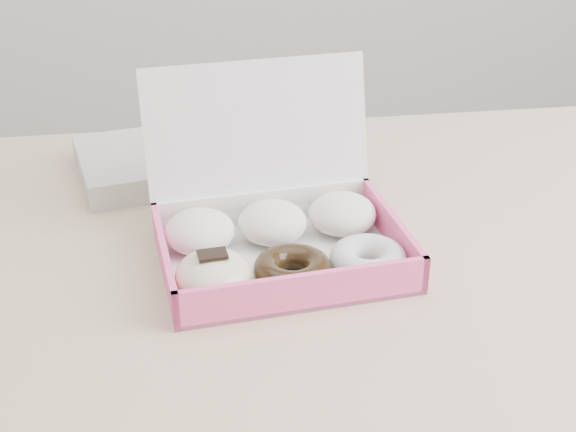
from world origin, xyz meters
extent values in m
cube|color=tan|center=(0.00, 0.00, 0.73)|extent=(1.20, 0.80, 0.04)
cylinder|color=tan|center=(0.55, 0.35, 0.35)|extent=(0.05, 0.05, 0.71)
cube|color=white|center=(-0.07, -0.06, 0.75)|extent=(0.31, 0.24, 0.01)
cube|color=#FF5595|center=(-0.06, -0.16, 0.77)|extent=(0.29, 0.04, 0.05)
cube|color=white|center=(-0.08, 0.05, 0.77)|extent=(0.29, 0.04, 0.05)
cube|color=#FF5595|center=(-0.21, -0.07, 0.77)|extent=(0.03, 0.21, 0.05)
cube|color=#FF5595|center=(0.07, -0.04, 0.77)|extent=(0.03, 0.21, 0.05)
cube|color=white|center=(-0.08, 0.07, 0.86)|extent=(0.30, 0.09, 0.21)
ellipsoid|color=white|center=(-0.17, -0.01, 0.78)|extent=(0.10, 0.10, 0.05)
ellipsoid|color=white|center=(-0.07, 0.00, 0.78)|extent=(0.10, 0.10, 0.05)
ellipsoid|color=white|center=(0.02, 0.01, 0.78)|extent=(0.10, 0.10, 0.05)
ellipsoid|color=beige|center=(-0.15, -0.12, 0.78)|extent=(0.10, 0.10, 0.05)
cube|color=black|center=(-0.15, -0.12, 0.81)|extent=(0.04, 0.03, 0.00)
torus|color=black|center=(-0.06, -0.11, 0.77)|extent=(0.10, 0.10, 0.03)
torus|color=silver|center=(0.03, -0.10, 0.77)|extent=(0.10, 0.10, 0.03)
cube|color=silver|center=(-0.21, 0.23, 0.77)|extent=(0.27, 0.24, 0.04)
camera|label=1|loc=(-0.18, -0.88, 1.27)|focal=50.00mm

